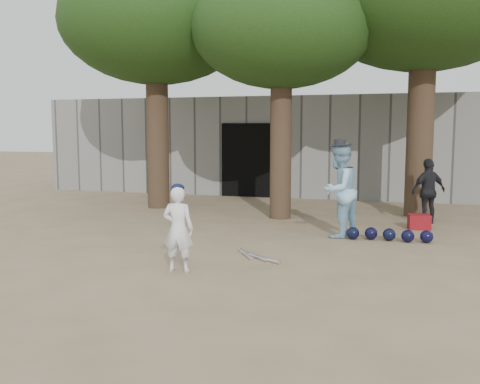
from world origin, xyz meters
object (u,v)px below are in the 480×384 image
(spectator_dark, at_px, (428,191))
(boy_player, at_px, (178,229))
(red_bag, at_px, (419,222))
(spectator_blue, at_px, (339,190))

(spectator_dark, bearing_deg, boy_player, 19.68)
(boy_player, height_order, red_bag, boy_player)
(spectator_dark, distance_m, red_bag, 0.94)
(boy_player, distance_m, spectator_blue, 3.68)
(spectator_blue, bearing_deg, boy_player, -4.88)
(boy_player, bearing_deg, spectator_blue, -125.27)
(spectator_dark, xyz_separation_m, red_bag, (-0.19, -0.74, -0.55))
(boy_player, relative_size, red_bag, 2.89)
(spectator_dark, relative_size, red_bag, 3.32)
(boy_player, bearing_deg, red_bag, -131.80)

